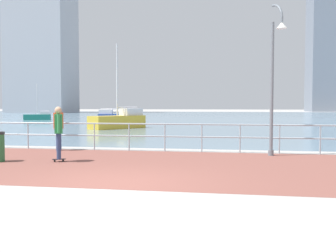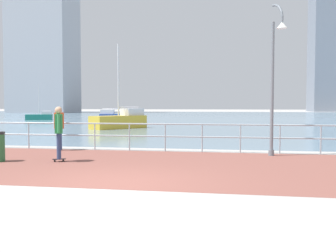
{
  "view_description": "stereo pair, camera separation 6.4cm",
  "coord_description": "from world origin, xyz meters",
  "px_view_note": "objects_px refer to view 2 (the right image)",
  "views": [
    {
      "loc": [
        2.71,
        -8.53,
        1.76
      ],
      "look_at": [
        0.56,
        3.77,
        1.1
      ],
      "focal_mm": 42.74,
      "sensor_mm": 36.0,
      "label": 1
    },
    {
      "loc": [
        2.77,
        -8.52,
        1.76
      ],
      "look_at": [
        0.56,
        3.77,
        1.1
      ],
      "focal_mm": 42.74,
      "sensor_mm": 36.0,
      "label": 2
    }
  ],
  "objects_px": {
    "skateboarder": "(59,129)",
    "lamppost": "(275,72)",
    "sailboat_navy": "(117,117)",
    "sailboat_blue": "(40,116)",
    "bystander": "(59,124)",
    "sailboat_teal": "(120,120)"
  },
  "relations": [
    {
      "from": "skateboarder",
      "to": "lamppost",
      "type": "bearing_deg",
      "value": 20.84
    },
    {
      "from": "sailboat_navy",
      "to": "sailboat_blue",
      "type": "height_order",
      "value": "sailboat_navy"
    },
    {
      "from": "bystander",
      "to": "sailboat_blue",
      "type": "relative_size",
      "value": 0.4
    },
    {
      "from": "bystander",
      "to": "sailboat_teal",
      "type": "height_order",
      "value": "sailboat_teal"
    },
    {
      "from": "sailboat_navy",
      "to": "sailboat_blue",
      "type": "distance_m",
      "value": 11.04
    },
    {
      "from": "bystander",
      "to": "sailboat_blue",
      "type": "height_order",
      "value": "sailboat_blue"
    },
    {
      "from": "sailboat_teal",
      "to": "bystander",
      "type": "bearing_deg",
      "value": -82.33
    },
    {
      "from": "lamppost",
      "to": "sailboat_blue",
      "type": "xyz_separation_m",
      "value": [
        -24.34,
        29.54,
        -2.46
      ]
    },
    {
      "from": "sailboat_blue",
      "to": "lamppost",
      "type": "bearing_deg",
      "value": -50.51
    },
    {
      "from": "skateboarder",
      "to": "bystander",
      "type": "distance_m",
      "value": 3.25
    },
    {
      "from": "sailboat_navy",
      "to": "sailboat_blue",
      "type": "relative_size",
      "value": 1.27
    },
    {
      "from": "sailboat_navy",
      "to": "sailboat_teal",
      "type": "bearing_deg",
      "value": -71.34
    },
    {
      "from": "bystander",
      "to": "sailboat_teal",
      "type": "bearing_deg",
      "value": 97.67
    },
    {
      "from": "sailboat_blue",
      "to": "sailboat_navy",
      "type": "bearing_deg",
      "value": -17.87
    },
    {
      "from": "lamppost",
      "to": "sailboat_navy",
      "type": "xyz_separation_m",
      "value": [
        -13.83,
        26.15,
        -2.35
      ]
    },
    {
      "from": "lamppost",
      "to": "sailboat_teal",
      "type": "height_order",
      "value": "sailboat_teal"
    },
    {
      "from": "skateboarder",
      "to": "sailboat_navy",
      "type": "bearing_deg",
      "value": 104.02
    },
    {
      "from": "bystander",
      "to": "sailboat_navy",
      "type": "bearing_deg",
      "value": 102.64
    },
    {
      "from": "lamppost",
      "to": "sailboat_navy",
      "type": "height_order",
      "value": "sailboat_navy"
    },
    {
      "from": "sailboat_navy",
      "to": "sailboat_blue",
      "type": "xyz_separation_m",
      "value": [
        -10.51,
        3.39,
        -0.11
      ]
    },
    {
      "from": "lamppost",
      "to": "skateboarder",
      "type": "relative_size",
      "value": 3.05
    },
    {
      "from": "skateboarder",
      "to": "sailboat_teal",
      "type": "bearing_deg",
      "value": 100.86
    }
  ]
}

